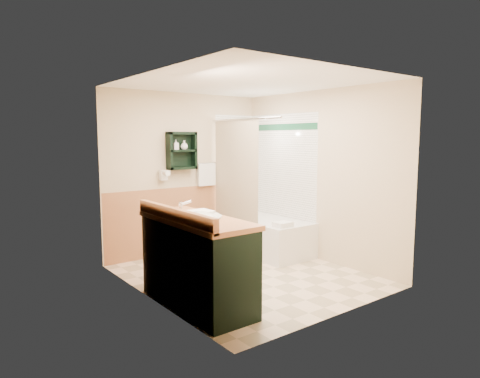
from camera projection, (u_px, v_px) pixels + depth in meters
The scene contains 25 objects.
floor at pixel (246, 276), 5.41m from camera, with size 3.00×3.00×0.00m, color beige.
back_wall at pixel (184, 173), 6.47m from camera, with size 2.60×0.04×2.40m, color beige.
left_wall at pixel (147, 189), 4.48m from camera, with size 0.04×3.00×2.40m, color beige.
right_wall at pixel (319, 176), 6.07m from camera, with size 0.04×3.00×2.40m, color beige.
ceiling at pixel (246, 81), 5.13m from camera, with size 2.60×3.00×0.04m, color white.
wainscot_left at pixel (152, 254), 4.58m from camera, with size 2.98×2.98×1.00m, color tan, non-canonical shape.
wainscot_back at pixel (186, 219), 6.53m from camera, with size 2.58×2.58×1.00m, color tan, non-canonical shape.
mirror_frame at pixel (177, 163), 4.04m from camera, with size 1.30×1.30×1.00m, color brown, non-canonical shape.
mirror_glass at pixel (177, 163), 4.04m from camera, with size 1.20×1.20×0.90m, color white, non-canonical shape.
tile_right at pixel (281, 182), 6.65m from camera, with size 1.50×1.50×2.10m, color white, non-canonical shape.
tile_back at pixel (240, 180), 7.07m from camera, with size 0.95×0.95×2.10m, color white, non-canonical shape.
tile_accent at pixel (281, 127), 6.55m from camera, with size 1.50×1.50×0.10m, color #154A2F, non-canonical shape.
wall_shelf at pixel (182, 151), 6.28m from camera, with size 0.45×0.15×0.55m, color black.
hair_dryer at pixel (163, 175), 6.16m from camera, with size 0.10×0.24×0.18m, color white, non-canonical shape.
towel_bar at pixel (206, 163), 6.61m from camera, with size 0.40×0.06×0.40m, color silver, non-canonical shape.
curtain_rod at pixel (243, 119), 6.09m from camera, with size 0.03×0.03×1.60m, color silver.
shower_curtain at pixel (236, 178), 6.33m from camera, with size 1.05×1.05×1.70m, color #C5B795, non-canonical shape.
vanity at pixel (197, 262), 4.41m from camera, with size 0.59×1.47×0.93m, color black.
bathtub at pixel (265, 235), 6.51m from camera, with size 0.78×1.50×0.52m, color white.
toilet at pixel (198, 233), 6.28m from camera, with size 0.39×0.69×0.68m, color white.
counter_towel at pixel (198, 213), 4.52m from camera, with size 0.30×0.24×0.04m, color silver.
vanity_book at pixel (163, 203), 4.56m from camera, with size 0.18×0.02×0.24m, color black.
tub_towel at pixel (283, 224), 5.88m from camera, with size 0.23×0.20×0.07m, color silver.
soap_bottle_a at pixel (176, 147), 6.21m from camera, with size 0.07×0.15×0.07m, color white.
soap_bottle_b at pixel (184, 146), 6.29m from camera, with size 0.10×0.13×0.10m, color white.
Camera 1 is at (-3.25, -4.12, 1.73)m, focal length 32.00 mm.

